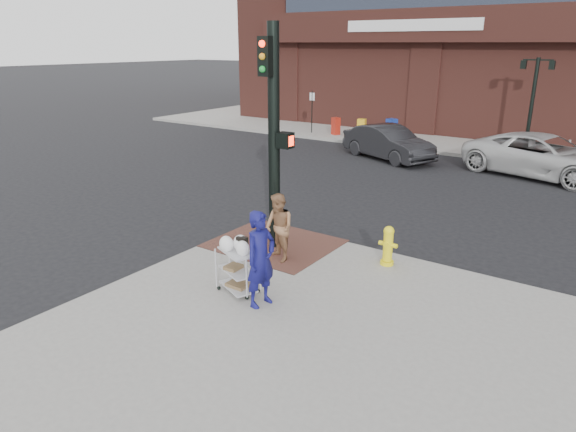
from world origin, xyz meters
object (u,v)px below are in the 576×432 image
Objects in this scene: woman_blue at (261,259)px; sedan_dark at (388,143)px; traffic_signal_pole at (274,133)px; utility_cart at (238,267)px; minivan_white at (544,156)px; pedestrian_tan at (278,228)px; fire_hydrant at (388,245)px; lamp_post at (533,95)px.

woman_blue is 0.41× the size of sedan_dark.
traffic_signal_pole is 4.41× the size of utility_cart.
sedan_dark is 5.99m from minivan_white.
pedestrian_tan is (-0.93, 1.82, -0.14)m from woman_blue.
minivan_white reaches higher than sedan_dark.
sedan_dark is at bearing 108.78° from minivan_white.
pedestrian_tan is at bearing -150.87° from fire_hydrant.
minivan_white is at bearing -70.57° from lamp_post.
utility_cart is 1.29× the size of fire_hydrant.
traffic_signal_pole is 11.48m from sedan_dark.
traffic_signal_pole is 2.78× the size of woman_blue.
lamp_post is 14.81m from fire_hydrant.
lamp_post is at bearing -25.18° from sedan_dark.
utility_cart is at bearing -95.50° from lamp_post.
lamp_post is 17.69m from utility_cart.
utility_cart is at bearing -122.76° from fire_hydrant.
lamp_post is 17.75m from woman_blue.
lamp_post is at bearing 84.50° from utility_cart.
lamp_post is at bearing 33.90° from minivan_white.
minivan_white is (3.79, 11.52, -2.05)m from traffic_signal_pole.
woman_blue is at bearing -141.76° from sedan_dark.
woman_blue is at bearing -93.26° from lamp_post.
lamp_post is at bearing 90.52° from fire_hydrant.
traffic_signal_pole is at bearing 39.19° from woman_blue.
traffic_signal_pole is (-2.48, -15.23, 0.21)m from lamp_post.
sedan_dark is 0.77× the size of minivan_white.
traffic_signal_pole is 3.24m from utility_cart.
pedestrian_tan reaches higher than utility_cart.
traffic_signal_pole is at bearing 109.24° from utility_cart.
lamp_post is 4.54× the size of fire_hydrant.
sedan_dark is at bearing 127.13° from pedestrian_tan.
traffic_signal_pole is 1.15× the size of sedan_dark.
sedan_dark is 3.83× the size of utility_cart.
lamp_post is 4.34m from minivan_white.
traffic_signal_pole is at bearing -145.76° from sedan_dark.
woman_blue is at bearing -58.70° from traffic_signal_pole.
lamp_post is 0.80× the size of traffic_signal_pole.
woman_blue is 13.98m from sedan_dark.
pedestrian_tan is 11.98m from sedan_dark.
sedan_dark is 4.93× the size of fire_hydrant.
traffic_signal_pole reaches higher than pedestrian_tan.
traffic_signal_pole is at bearing 156.03° from pedestrian_tan.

